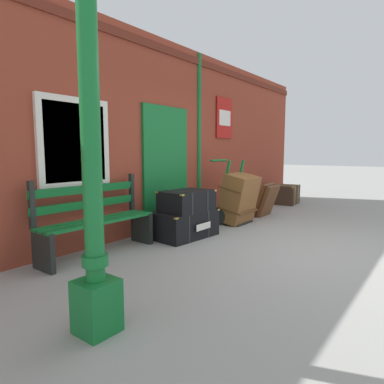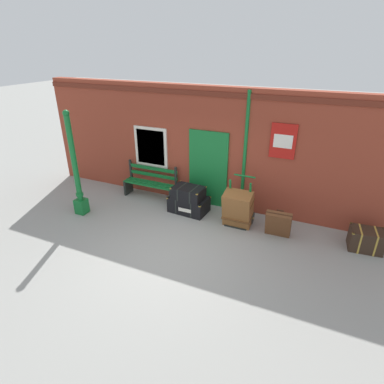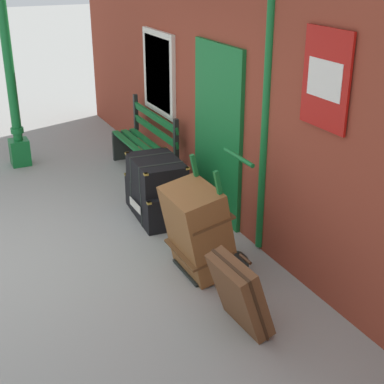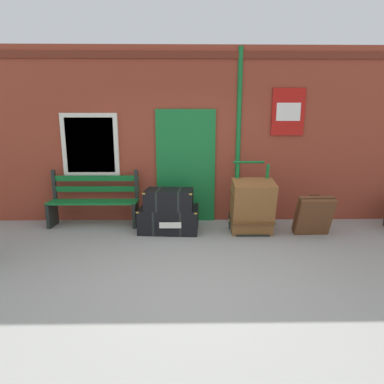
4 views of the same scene
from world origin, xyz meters
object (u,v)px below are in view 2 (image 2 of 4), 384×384
object	(u,v)px
platform_bench	(151,183)
steamer_trunk_middle	(188,193)
lamp_post	(77,177)
corner_trunk	(366,240)
large_brown_trunk	(238,209)
steamer_trunk_base	(189,204)
suitcase_umber	(278,224)
porters_trolley	(239,213)

from	to	relation	value
platform_bench	steamer_trunk_middle	size ratio (longest dim) A/B	1.90
lamp_post	platform_bench	size ratio (longest dim) A/B	1.71
platform_bench	corner_trunk	distance (m)	5.68
large_brown_trunk	corner_trunk	distance (m)	2.88
steamer_trunk_middle	large_brown_trunk	bearing A→B (deg)	-5.29
steamer_trunk_base	suitcase_umber	world-z (taller)	suitcase_umber
large_brown_trunk	corner_trunk	bearing A→B (deg)	3.72
lamp_post	steamer_trunk_middle	xyz separation A→B (m)	(2.60, 1.19, -0.45)
steamer_trunk_middle	corner_trunk	world-z (taller)	steamer_trunk_middle
large_brown_trunk	porters_trolley	bearing A→B (deg)	90.00
lamp_post	suitcase_umber	world-z (taller)	lamp_post
lamp_post	platform_bench	bearing A→B (deg)	53.16
steamer_trunk_middle	suitcase_umber	world-z (taller)	steamer_trunk_middle
suitcase_umber	steamer_trunk_middle	bearing A→B (deg)	174.56
lamp_post	suitcase_umber	size ratio (longest dim) A/B	3.96
porters_trolley	large_brown_trunk	distance (m)	0.27
large_brown_trunk	suitcase_umber	distance (m)	1.02
steamer_trunk_middle	corner_trunk	xyz separation A→B (m)	(4.26, 0.06, -0.34)
steamer_trunk_base	steamer_trunk_middle	distance (m)	0.37
porters_trolley	large_brown_trunk	bearing A→B (deg)	-90.00
lamp_post	steamer_trunk_base	world-z (taller)	lamp_post
steamer_trunk_middle	suitcase_umber	bearing A→B (deg)	-5.44
corner_trunk	lamp_post	bearing A→B (deg)	-169.67
platform_bench	corner_trunk	xyz separation A→B (m)	(5.66, -0.35, -0.20)
porters_trolley	corner_trunk	bearing A→B (deg)	0.22
platform_bench	steamer_trunk_base	bearing A→B (deg)	-14.28
platform_bench	suitcase_umber	size ratio (longest dim) A/B	2.32
porters_trolley	corner_trunk	xyz separation A→B (m)	(2.87, 0.01, -0.03)
steamer_trunk_middle	porters_trolley	bearing A→B (deg)	1.90
steamer_trunk_base	corner_trunk	distance (m)	4.27
steamer_trunk_base	large_brown_trunk	xyz separation A→B (m)	(1.40, -0.18, 0.26)
lamp_post	steamer_trunk_middle	size ratio (longest dim) A/B	3.24
steamer_trunk_middle	suitcase_umber	size ratio (longest dim) A/B	1.22
lamp_post	large_brown_trunk	bearing A→B (deg)	14.92
steamer_trunk_base	corner_trunk	bearing A→B (deg)	0.04
large_brown_trunk	suitcase_umber	bearing A→B (deg)	-5.65
lamp_post	steamer_trunk_base	bearing A→B (deg)	25.72
platform_bench	steamer_trunk_base	size ratio (longest dim) A/B	1.52
steamer_trunk_middle	suitcase_umber	xyz separation A→B (m)	(2.40, -0.23, -0.24)
large_brown_trunk	suitcase_umber	xyz separation A→B (m)	(1.01, -0.10, -0.13)
platform_bench	large_brown_trunk	distance (m)	2.84
corner_trunk	steamer_trunk_base	bearing A→B (deg)	-179.96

